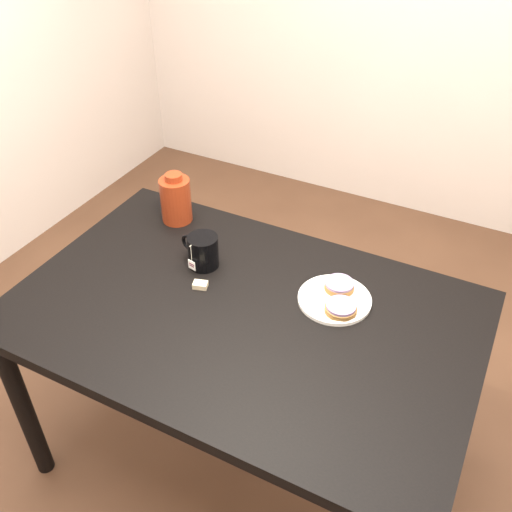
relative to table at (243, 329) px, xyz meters
name	(u,v)px	position (x,y,z in m)	size (l,w,h in m)	color
ground_plane	(245,454)	(0.00, 0.00, -0.67)	(4.00, 4.00, 0.00)	brown
table	(243,329)	(0.00, 0.00, 0.00)	(1.40, 0.90, 0.75)	black
plate	(335,299)	(0.23, 0.17, 0.09)	(0.23, 0.23, 0.02)	white
bagel_back	(339,285)	(0.23, 0.21, 0.11)	(0.13, 0.13, 0.03)	brown
bagel_front	(341,308)	(0.27, 0.12, 0.11)	(0.12, 0.12, 0.03)	brown
mug	(203,251)	(-0.22, 0.14, 0.14)	(0.16, 0.12, 0.11)	black
teabag_pouch	(200,285)	(-0.17, 0.03, 0.09)	(0.04, 0.03, 0.02)	#C6B793
bagel_package	(176,199)	(-0.45, 0.32, 0.17)	(0.15, 0.15, 0.19)	#5B180C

